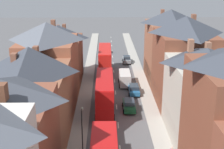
# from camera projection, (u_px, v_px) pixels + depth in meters

# --- Properties ---
(pavement_left) EXTENTS (2.20, 104.00, 0.14)m
(pavement_left) POSITION_uv_depth(u_px,v_px,m) (86.00, 88.00, 55.14)
(pavement_left) COLOR #A8A399
(pavement_left) RESTS_ON ground
(pavement_right) EXTENTS (2.20, 104.00, 0.14)m
(pavement_right) POSITION_uv_depth(u_px,v_px,m) (144.00, 88.00, 55.33)
(pavement_right) COLOR #A8A399
(pavement_right) RESTS_ON ground
(centre_line_dashes) EXTENTS (0.14, 97.80, 0.01)m
(centre_line_dashes) POSITION_uv_depth(u_px,v_px,m) (115.00, 93.00, 53.36)
(centre_line_dashes) COLOR silver
(centre_line_dashes) RESTS_ON ground
(terrace_row_left) EXTENTS (8.00, 60.91, 14.10)m
(terrace_row_left) POSITION_uv_depth(u_px,v_px,m) (25.00, 109.00, 32.81)
(terrace_row_left) COLOR #A36042
(terrace_row_left) RESTS_ON ground
(terrace_row_right) EXTENTS (8.00, 60.96, 14.39)m
(terrace_row_right) POSITION_uv_depth(u_px,v_px,m) (211.00, 96.00, 34.90)
(terrace_row_right) COLOR brown
(terrace_row_right) RESTS_ON ground
(double_decker_bus_mid_street) EXTENTS (2.74, 10.80, 5.30)m
(double_decker_bus_mid_street) POSITION_uv_depth(u_px,v_px,m) (105.00, 94.00, 45.07)
(double_decker_bus_mid_street) COLOR red
(double_decker_bus_mid_street) RESTS_ON ground
(double_decker_bus_far_approaching) EXTENTS (2.74, 10.80, 5.30)m
(double_decker_bus_far_approaching) POSITION_uv_depth(u_px,v_px,m) (105.00, 60.00, 62.42)
(double_decker_bus_far_approaching) COLOR red
(double_decker_bus_far_approaching) RESTS_ON ground
(car_near_blue) EXTENTS (1.90, 4.02, 1.62)m
(car_near_blue) POSITION_uv_depth(u_px,v_px,m) (127.00, 59.00, 70.68)
(car_near_blue) COLOR gray
(car_near_blue) RESTS_ON ground
(car_parked_left_a) EXTENTS (1.90, 4.21, 1.70)m
(car_parked_left_a) POSITION_uv_depth(u_px,v_px,m) (129.00, 105.00, 46.27)
(car_parked_left_a) COLOR #144728
(car_parked_left_a) RESTS_ON ground
(car_parked_left_b) EXTENTS (1.90, 4.29, 1.62)m
(car_parked_left_b) POSITION_uv_depth(u_px,v_px,m) (105.00, 50.00, 79.52)
(car_parked_left_b) COLOR #236093
(car_parked_left_b) RESTS_ON ground
(car_far_grey) EXTENTS (1.90, 3.96, 1.65)m
(car_far_grey) POSITION_uv_depth(u_px,v_px,m) (105.00, 140.00, 36.68)
(car_far_grey) COLOR maroon
(car_far_grey) RESTS_ON ground
(car_parked_right_b) EXTENTS (1.90, 4.50, 1.57)m
(car_parked_right_b) POSITION_uv_depth(u_px,v_px,m) (134.00, 89.00, 52.73)
(car_parked_right_b) COLOR #236093
(car_parked_right_b) RESTS_ON ground
(delivery_van) EXTENTS (2.20, 5.20, 2.41)m
(delivery_van) POSITION_uv_depth(u_px,v_px,m) (125.00, 78.00, 56.55)
(delivery_van) COLOR silver
(delivery_van) RESTS_ON ground
(street_lamp) EXTENTS (0.20, 1.12, 5.50)m
(street_lamp) POSITION_uv_depth(u_px,v_px,m) (82.00, 129.00, 34.19)
(street_lamp) COLOR black
(street_lamp) RESTS_ON ground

